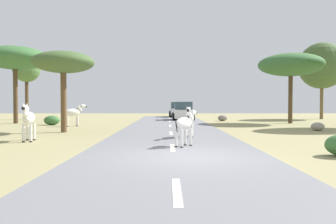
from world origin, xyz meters
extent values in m
plane|color=#998E60|center=(0.00, 0.00, 0.00)|extent=(90.00, 90.00, 0.00)
cube|color=slate|center=(-0.49, 0.00, 0.03)|extent=(6.00, 64.00, 0.05)
cube|color=silver|center=(-0.49, -4.00, 0.05)|extent=(0.16, 2.00, 0.01)
cube|color=silver|center=(-0.49, 2.00, 0.05)|extent=(0.16, 2.00, 0.01)
cube|color=silver|center=(-0.49, 8.00, 0.05)|extent=(0.16, 2.00, 0.01)
cube|color=silver|center=(-0.49, 14.00, 0.05)|extent=(0.16, 2.00, 0.01)
cube|color=silver|center=(-0.49, 20.00, 0.05)|extent=(0.16, 2.00, 0.01)
cube|color=silver|center=(-0.49, 26.00, 0.05)|extent=(0.16, 2.00, 0.01)
ellipsoid|color=silver|center=(0.35, 5.83, 0.96)|extent=(0.53, 1.07, 0.49)
cylinder|color=silver|center=(0.18, 5.51, 0.40)|extent=(0.11, 0.11, 0.70)
cylinder|color=#28231E|center=(0.18, 5.51, 0.07)|extent=(0.13, 0.13, 0.05)
cylinder|color=silver|center=(0.44, 5.48, 0.40)|extent=(0.11, 0.11, 0.70)
cylinder|color=#28231E|center=(0.44, 5.48, 0.07)|extent=(0.13, 0.13, 0.05)
cylinder|color=silver|center=(0.26, 6.18, 0.40)|extent=(0.11, 0.11, 0.70)
cylinder|color=#28231E|center=(0.26, 6.18, 0.07)|extent=(0.13, 0.13, 0.05)
cylinder|color=silver|center=(0.52, 6.15, 0.40)|extent=(0.11, 0.11, 0.70)
cylinder|color=#28231E|center=(0.52, 6.15, 0.07)|extent=(0.13, 0.13, 0.05)
cylinder|color=silver|center=(0.30, 5.34, 1.21)|extent=(0.23, 0.39, 0.41)
cube|color=black|center=(0.30, 5.34, 1.29)|extent=(0.08, 0.34, 0.28)
ellipsoid|color=silver|center=(0.27, 5.10, 1.36)|extent=(0.24, 0.47, 0.22)
ellipsoid|color=black|center=(0.25, 4.92, 1.34)|extent=(0.15, 0.17, 0.13)
cone|color=silver|center=(0.22, 5.22, 1.47)|extent=(0.09, 0.09, 0.13)
cone|color=silver|center=(0.35, 5.21, 1.47)|extent=(0.09, 0.09, 0.13)
cylinder|color=black|center=(0.42, 6.34, 0.86)|extent=(0.05, 0.15, 0.42)
ellipsoid|color=silver|center=(-7.51, 14.06, 1.00)|extent=(1.20, 0.99, 0.53)
cylinder|color=silver|center=(-7.12, 14.14, 0.39)|extent=(0.16, 0.16, 0.77)
cylinder|color=#28231E|center=(-7.12, 14.14, 0.03)|extent=(0.18, 0.18, 0.05)
cylinder|color=silver|center=(-7.28, 14.38, 0.39)|extent=(0.16, 0.16, 0.77)
cylinder|color=#28231E|center=(-7.28, 14.38, 0.03)|extent=(0.18, 0.18, 0.05)
cylinder|color=silver|center=(-7.75, 13.74, 0.39)|extent=(0.16, 0.16, 0.77)
cylinder|color=#28231E|center=(-7.75, 13.74, 0.03)|extent=(0.18, 0.18, 0.05)
cylinder|color=silver|center=(-7.90, 13.99, 0.39)|extent=(0.16, 0.16, 0.77)
cylinder|color=#28231E|center=(-7.90, 13.99, 0.03)|extent=(0.18, 0.18, 0.05)
cylinder|color=silver|center=(-7.06, 14.36, 1.27)|extent=(0.45, 0.39, 0.45)
cube|color=black|center=(-7.06, 14.36, 1.37)|extent=(0.34, 0.24, 0.31)
ellipsoid|color=silver|center=(-6.83, 14.50, 1.44)|extent=(0.53, 0.44, 0.25)
ellipsoid|color=black|center=(-6.67, 14.61, 1.42)|extent=(0.22, 0.21, 0.15)
cone|color=silver|center=(-6.90, 14.37, 1.56)|extent=(0.13, 0.13, 0.14)
cone|color=silver|center=(-6.98, 14.49, 1.56)|extent=(0.13, 0.13, 0.14)
cylinder|color=black|center=(-7.99, 13.76, 0.89)|extent=(0.16, 0.12, 0.46)
ellipsoid|color=silver|center=(-6.71, 4.57, 1.02)|extent=(0.67, 1.22, 0.55)
cylinder|color=silver|center=(-6.78, 4.17, 0.39)|extent=(0.14, 0.14, 0.79)
cylinder|color=#28231E|center=(-6.78, 4.17, 0.03)|extent=(0.16, 0.16, 0.05)
cylinder|color=silver|center=(-6.49, 4.23, 0.39)|extent=(0.14, 0.14, 0.79)
cylinder|color=#28231E|center=(-6.49, 4.23, 0.03)|extent=(0.16, 0.16, 0.05)
cylinder|color=silver|center=(-6.93, 4.92, 0.39)|extent=(0.14, 0.14, 0.79)
cylinder|color=#28231E|center=(-6.93, 4.92, 0.03)|extent=(0.16, 0.16, 0.05)
cylinder|color=silver|center=(-6.64, 4.97, 0.39)|extent=(0.14, 0.14, 0.79)
cylinder|color=#28231E|center=(-6.64, 4.97, 0.03)|extent=(0.16, 0.16, 0.05)
cylinder|color=silver|center=(-6.60, 4.03, 1.30)|extent=(0.29, 0.44, 0.46)
cube|color=black|center=(-6.60, 4.03, 1.39)|extent=(0.11, 0.38, 0.32)
ellipsoid|color=silver|center=(-6.55, 3.76, 1.47)|extent=(0.30, 0.53, 0.25)
ellipsoid|color=black|center=(-6.51, 3.57, 1.45)|extent=(0.18, 0.20, 0.15)
cone|color=silver|center=(-6.65, 3.87, 1.60)|extent=(0.11, 0.11, 0.15)
cone|color=silver|center=(-6.50, 3.90, 1.60)|extent=(0.11, 0.11, 0.15)
cylinder|color=black|center=(-6.82, 5.14, 0.91)|extent=(0.07, 0.17, 0.47)
ellipsoid|color=silver|center=(-0.07, 2.41, 0.91)|extent=(0.87, 1.02, 0.46)
cylinder|color=silver|center=(0.21, 2.60, 0.38)|extent=(0.13, 0.13, 0.66)
cylinder|color=#28231E|center=(0.21, 2.60, 0.07)|extent=(0.16, 0.16, 0.04)
cylinder|color=silver|center=(0.01, 2.74, 0.38)|extent=(0.13, 0.13, 0.66)
cylinder|color=#28231E|center=(0.01, 2.74, 0.07)|extent=(0.16, 0.16, 0.04)
cylinder|color=silver|center=(-0.15, 2.07, 0.38)|extent=(0.13, 0.13, 0.66)
cylinder|color=#28231E|center=(-0.15, 2.07, 0.07)|extent=(0.16, 0.16, 0.04)
cylinder|color=silver|center=(-0.35, 2.21, 0.38)|extent=(0.13, 0.13, 0.66)
cylinder|color=#28231E|center=(-0.35, 2.21, 0.07)|extent=(0.16, 0.16, 0.04)
cylinder|color=silver|center=(0.19, 2.79, 1.14)|extent=(0.34, 0.39, 0.39)
cube|color=black|center=(0.19, 2.79, 1.22)|extent=(0.21, 0.28, 0.27)
ellipsoid|color=silver|center=(0.32, 2.98, 1.29)|extent=(0.39, 0.45, 0.21)
ellipsoid|color=black|center=(0.42, 3.12, 1.27)|extent=(0.19, 0.19, 0.13)
cone|color=silver|center=(0.32, 2.85, 1.39)|extent=(0.11, 0.11, 0.12)
cone|color=silver|center=(0.21, 2.92, 1.39)|extent=(0.11, 0.11, 0.12)
cylinder|color=black|center=(-0.34, 2.01, 0.82)|extent=(0.11, 0.13, 0.39)
cube|color=white|center=(0.83, 22.83, 0.63)|extent=(1.83, 4.21, 0.80)
cube|color=#334751|center=(0.83, 22.63, 1.41)|extent=(1.66, 2.21, 0.76)
cube|color=black|center=(0.81, 24.99, 0.36)|extent=(1.71, 0.17, 0.24)
cylinder|color=black|center=(1.72, 24.18, 0.39)|extent=(0.23, 0.68, 0.68)
cylinder|color=black|center=(-0.08, 24.17, 0.39)|extent=(0.23, 0.68, 0.68)
cylinder|color=black|center=(1.74, 21.48, 0.39)|extent=(0.23, 0.68, 0.68)
cylinder|color=black|center=(-0.06, 21.47, 0.39)|extent=(0.23, 0.68, 0.68)
cube|color=silver|center=(0.52, 29.82, 0.63)|extent=(1.90, 4.24, 0.80)
cube|color=#334751|center=(0.52, 30.02, 1.41)|extent=(1.69, 2.24, 0.76)
cube|color=black|center=(0.57, 27.66, 0.36)|extent=(1.71, 0.20, 0.24)
cylinder|color=black|center=(-0.35, 28.45, 0.39)|extent=(0.24, 0.68, 0.68)
cylinder|color=black|center=(1.45, 28.49, 0.39)|extent=(0.24, 0.68, 0.68)
cylinder|color=black|center=(-0.41, 31.15, 0.39)|extent=(0.24, 0.68, 0.68)
cylinder|color=black|center=(1.39, 31.19, 0.39)|extent=(0.24, 0.68, 0.68)
cylinder|color=#4C3823|center=(9.43, 17.73, 1.94)|extent=(0.34, 0.34, 3.89)
ellipsoid|color=#386633|center=(9.43, 17.73, 4.81)|extent=(5.27, 5.27, 1.85)
cylinder|color=brown|center=(-6.59, 9.15, 1.69)|extent=(0.33, 0.33, 3.38)
ellipsoid|color=#425B2D|center=(-6.59, 9.15, 3.98)|extent=(3.48, 3.48, 1.22)
cylinder|color=brown|center=(15.41, 25.27, 1.82)|extent=(0.34, 0.34, 3.65)
sphere|color=#425B2D|center=(15.41, 25.27, 5.57)|extent=(4.81, 4.81, 4.81)
cylinder|color=#4C3823|center=(-15.26, 24.91, 2.06)|extent=(0.35, 0.35, 4.12)
sphere|color=#4C7038|center=(-15.26, 24.91, 5.24)|extent=(2.81, 2.81, 2.81)
cylinder|color=#4C3823|center=(-13.14, 17.61, 2.21)|extent=(0.36, 0.36, 4.43)
ellipsoid|color=#386633|center=(-13.14, 17.61, 5.35)|extent=(5.29, 5.29, 1.85)
ellipsoid|color=#386633|center=(-9.50, 15.62, 0.36)|extent=(1.19, 1.07, 0.71)
ellipsoid|color=gray|center=(8.37, 10.22, 0.25)|extent=(0.77, 0.82, 0.50)
ellipsoid|color=gray|center=(-10.29, 21.42, 0.21)|extent=(0.53, 0.52, 0.42)
ellipsoid|color=gray|center=(4.45, 21.46, 0.28)|extent=(0.89, 0.84, 0.56)
camera|label=1|loc=(-0.65, -10.15, 1.66)|focal=36.27mm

